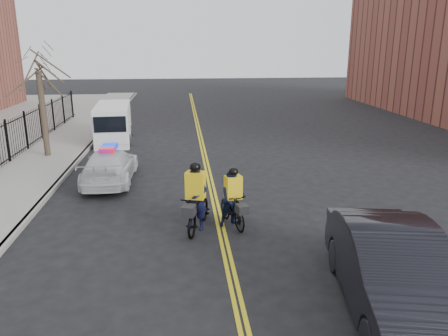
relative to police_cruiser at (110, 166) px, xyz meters
name	(u,v)px	position (x,y,z in m)	size (l,w,h in m)	color
ground	(224,240)	(3.99, -5.83, -0.67)	(120.00, 120.00, 0.00)	black
center_line_left	(205,165)	(3.91, 2.17, -0.66)	(0.10, 60.00, 0.01)	gold
center_line_right	(208,165)	(4.07, 2.17, -0.66)	(0.10, 60.00, 0.01)	gold
sidewalk	(37,168)	(-3.51, 2.17, -0.59)	(3.00, 60.00, 0.15)	gray
curb	(72,167)	(-2.01, 2.17, -0.59)	(0.20, 60.00, 0.15)	gray
street_tree	(40,85)	(-3.61, 4.17, 2.87)	(3.20, 3.20, 4.80)	#35291F
police_cruiser	(110,166)	(0.00, 0.00, 0.00)	(1.90, 4.57, 1.48)	silver
dark_sedan	(394,273)	(7.10, -9.60, 0.22)	(1.88, 5.41, 1.78)	black
cargo_van	(113,124)	(-0.93, 7.67, 0.34)	(2.21, 5.07, 2.07)	white
cyclist_near	(196,206)	(3.24, -4.98, 0.06)	(1.34, 2.25, 2.09)	black
cyclist_far	(233,203)	(4.38, -4.84, 0.06)	(1.00, 1.90, 1.85)	black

